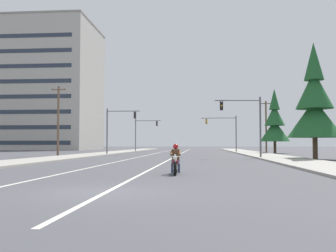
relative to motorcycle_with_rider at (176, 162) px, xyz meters
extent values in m
plane|color=#47474C|center=(-1.84, -7.04, -0.59)|extent=(400.00, 400.00, 0.00)
cube|color=beige|center=(-1.64, 37.96, -0.58)|extent=(0.16, 100.00, 0.01)
cube|color=beige|center=(-5.54, 37.96, -0.58)|extent=(0.16, 100.00, 0.01)
cube|color=#9E998E|center=(8.92, 32.96, -0.52)|extent=(4.40, 110.00, 0.14)
cube|color=#9E998E|center=(-12.61, 32.96, -0.52)|extent=(4.40, 110.00, 0.14)
cylinder|color=black|center=(0.03, -0.82, -0.27)|extent=(0.14, 0.64, 0.64)
cylinder|color=black|center=(-0.02, 0.72, -0.27)|extent=(0.14, 0.64, 0.64)
cylinder|color=silver|center=(0.03, -0.72, 0.05)|extent=(0.08, 0.33, 0.68)
sphere|color=white|center=(0.03, -0.87, 0.23)|extent=(0.20, 0.20, 0.20)
cylinder|color=silver|center=(0.03, -0.67, 0.28)|extent=(0.70, 0.07, 0.04)
ellipsoid|color=maroon|center=(0.01, -0.17, 0.01)|extent=(0.34, 0.57, 0.28)
cube|color=silver|center=(0.00, -0.05, -0.22)|extent=(0.26, 0.45, 0.24)
cube|color=black|center=(-0.01, 0.27, -0.05)|extent=(0.30, 0.53, 0.12)
cube|color=maroon|center=(-0.02, 0.67, 0.03)|extent=(0.21, 0.37, 0.08)
cylinder|color=silver|center=(-0.15, 0.34, -0.29)|extent=(0.10, 0.55, 0.08)
cube|color=brown|center=(-0.01, 0.23, 0.33)|extent=(0.37, 0.25, 0.56)
sphere|color=#B21919|center=(-0.01, 0.21, 0.74)|extent=(0.26, 0.26, 0.26)
cylinder|color=navy|center=(0.14, 0.10, -0.05)|extent=(0.16, 0.44, 0.30)
cylinder|color=navy|center=(0.16, -0.08, -0.35)|extent=(0.12, 0.16, 0.35)
cylinder|color=brown|center=(0.20, -0.02, 0.43)|extent=(0.12, 0.53, 0.27)
cylinder|color=navy|center=(-0.14, 0.09, -0.05)|extent=(0.16, 0.44, 0.30)
cylinder|color=navy|center=(-0.16, -0.10, -0.35)|extent=(0.12, 0.16, 0.35)
cylinder|color=brown|center=(-0.20, -0.04, 0.43)|extent=(0.12, 0.53, 0.27)
cylinder|color=#56565B|center=(7.25, 20.83, 2.51)|extent=(0.18, 0.18, 6.20)
cylinder|color=#56565B|center=(4.96, 20.69, 5.26)|extent=(4.59, 0.39, 0.11)
cube|color=black|center=(3.36, 20.59, 4.71)|extent=(0.31, 0.26, 0.90)
sphere|color=black|center=(3.37, 20.43, 5.01)|extent=(0.18, 0.18, 0.18)
sphere|color=orange|center=(3.37, 20.43, 4.71)|extent=(0.18, 0.18, 0.18)
sphere|color=black|center=(3.37, 20.43, 4.41)|extent=(0.18, 0.18, 0.18)
cylinder|color=#56565B|center=(-11.30, 32.38, 2.51)|extent=(0.18, 0.18, 6.20)
cylinder|color=#56565B|center=(-9.06, 32.35, 5.26)|extent=(4.47, 0.16, 0.11)
cube|color=black|center=(-7.50, 32.33, 4.71)|extent=(0.30, 0.24, 0.90)
sphere|color=black|center=(-7.50, 32.49, 5.01)|extent=(0.18, 0.18, 0.18)
sphere|color=orange|center=(-7.50, 32.49, 4.71)|extent=(0.18, 0.18, 0.18)
sphere|color=black|center=(-7.50, 32.49, 4.41)|extent=(0.18, 0.18, 0.18)
cylinder|color=#56565B|center=(7.28, 47.15, 2.51)|extent=(0.18, 0.18, 6.20)
cylinder|color=#56565B|center=(4.34, 47.35, 5.26)|extent=(5.87, 0.51, 0.11)
cube|color=#B79319|center=(2.29, 47.49, 4.71)|extent=(0.32, 0.26, 0.90)
sphere|color=black|center=(2.28, 47.33, 5.01)|extent=(0.18, 0.18, 0.18)
sphere|color=orange|center=(2.28, 47.33, 4.71)|extent=(0.18, 0.18, 0.18)
sphere|color=black|center=(2.28, 47.33, 4.41)|extent=(0.18, 0.18, 0.18)
cylinder|color=#56565B|center=(-11.04, 53.85, 2.51)|extent=(0.18, 0.18, 6.20)
cylinder|color=#56565B|center=(-8.64, 53.87, 5.26)|extent=(4.80, 0.16, 0.11)
cube|color=black|center=(-6.96, 53.89, 4.71)|extent=(0.30, 0.24, 0.90)
sphere|color=black|center=(-6.97, 54.05, 5.01)|extent=(0.18, 0.18, 0.18)
sphere|color=orange|center=(-6.97, 54.05, 4.71)|extent=(0.18, 0.18, 0.18)
sphere|color=black|center=(-6.97, 54.05, 4.41)|extent=(0.18, 0.18, 0.18)
cylinder|color=brown|center=(-15.90, 26.60, 3.63)|extent=(0.26, 0.26, 8.43)
cube|color=brown|center=(-15.90, 26.60, 7.44)|extent=(1.80, 0.12, 0.12)
cylinder|color=slate|center=(-16.66, 26.60, 7.54)|extent=(0.08, 0.08, 0.12)
cylinder|color=slate|center=(-15.14, 26.60, 7.54)|extent=(0.08, 0.08, 0.12)
cylinder|color=brown|center=(11.67, 43.65, 3.55)|extent=(0.26, 0.26, 8.27)
cube|color=brown|center=(11.67, 43.65, 7.29)|extent=(2.13, 0.12, 0.12)
cylinder|color=slate|center=(10.78, 43.65, 7.39)|extent=(0.08, 0.08, 0.12)
cylinder|color=slate|center=(12.57, 43.65, 7.39)|extent=(0.08, 0.08, 0.12)
cylinder|color=#4C3828|center=(11.84, 18.28, 0.44)|extent=(0.45, 0.45, 2.05)
cone|color=#1E5628|center=(11.84, 18.28, 3.25)|extent=(5.00, 5.00, 3.59)
cone|color=#1E5628|center=(11.84, 18.28, 5.94)|extent=(3.40, 3.40, 3.59)
cone|color=#1E5628|center=(11.84, 18.28, 8.63)|extent=(1.80, 1.80, 3.59)
cylinder|color=#4C3828|center=(12.50, 40.91, 0.33)|extent=(0.41, 0.41, 1.83)
cone|color=#1E5628|center=(12.50, 40.91, 2.85)|extent=(4.47, 4.47, 3.21)
cone|color=#1E5628|center=(12.50, 40.91, 5.25)|extent=(3.04, 3.04, 3.21)
cone|color=#1E5628|center=(12.50, 40.91, 7.66)|extent=(1.61, 1.61, 3.21)
cube|color=#B2ADA3|center=(-36.97, 74.21, 14.77)|extent=(23.87, 21.85, 30.72)
cube|color=gray|center=(-36.97, 74.21, 30.33)|extent=(24.11, 22.09, 0.40)
cube|color=#283342|center=(-36.97, 63.26, 1.12)|extent=(20.05, 0.06, 0.90)
cube|color=#283342|center=(-36.97, 63.26, 4.53)|extent=(20.05, 0.06, 0.90)
cube|color=#283342|center=(-36.97, 63.26, 7.95)|extent=(20.05, 0.06, 0.90)
cube|color=#283342|center=(-36.97, 63.26, 11.36)|extent=(20.05, 0.06, 0.90)
cube|color=#283342|center=(-36.97, 63.26, 14.77)|extent=(20.05, 0.06, 0.90)
cube|color=#283342|center=(-36.97, 63.26, 18.19)|extent=(20.05, 0.06, 0.90)
cube|color=#283342|center=(-36.97, 63.26, 21.60)|extent=(20.05, 0.06, 0.90)
cube|color=#283342|center=(-36.97, 63.26, 25.01)|extent=(20.05, 0.06, 0.90)
camera|label=1|loc=(1.17, -18.44, 0.87)|focal=41.09mm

